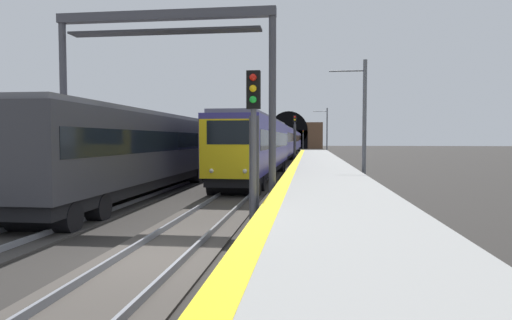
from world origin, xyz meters
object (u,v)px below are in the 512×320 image
object	(u,v)px
railway_signal_near	(254,135)
overhead_signal_gantry	(164,61)
train_adjacent_platform	(194,146)
railway_signal_far	(303,138)
catenary_mast_far	(327,130)
catenary_mast_near	(364,122)
train_main_approaching	(284,142)
railway_signal_mid	(295,135)

from	to	relation	value
railway_signal_near	overhead_signal_gantry	size ratio (longest dim) A/B	0.53
train_adjacent_platform	railway_signal_far	bearing A→B (deg)	-4.17
train_adjacent_platform	catenary_mast_far	xyz separation A→B (m)	(46.81, -10.79, 1.91)
railway_signal_far	catenary_mast_near	size ratio (longest dim) A/B	0.70
train_adjacent_platform	railway_signal_far	world-z (taller)	railway_signal_far
train_main_approaching	overhead_signal_gantry	world-z (taller)	overhead_signal_gantry
overhead_signal_gantry	catenary_mast_near	world-z (taller)	overhead_signal_gantry
railway_signal_near	catenary_mast_far	distance (m)	63.77
train_main_approaching	overhead_signal_gantry	xyz separation A→B (m)	(-41.17, 2.22, 3.41)
train_main_approaching	train_adjacent_platform	xyz separation A→B (m)	(-28.81, 4.44, -0.09)
overhead_signal_gantry	catenary_mast_far	xyz separation A→B (m)	(59.17, -8.57, -1.59)
overhead_signal_gantry	catenary_mast_near	xyz separation A→B (m)	(8.15, -8.58, -2.10)
train_main_approaching	train_adjacent_platform	bearing A→B (deg)	-7.93
railway_signal_mid	overhead_signal_gantry	xyz separation A→B (m)	(-29.87, 4.06, 2.66)
railway_signal_near	catenary_mast_far	bearing A→B (deg)	175.94
train_main_approaching	railway_signal_mid	world-z (taller)	railway_signal_mid
train_main_approaching	train_adjacent_platform	world-z (taller)	train_adjacent_platform
railway_signal_near	railway_signal_far	world-z (taller)	railway_signal_far
train_adjacent_platform	overhead_signal_gantry	bearing A→B (deg)	-169.53
catenary_mast_near	catenary_mast_far	size ratio (longest dim) A/B	0.88
railway_signal_far	overhead_signal_gantry	world-z (taller)	overhead_signal_gantry
catenary_mast_near	railway_signal_mid	bearing A→B (deg)	11.77
railway_signal_near	overhead_signal_gantry	xyz separation A→B (m)	(4.43, 4.06, 2.92)
railway_signal_near	catenary_mast_near	world-z (taller)	catenary_mast_near
train_main_approaching	catenary_mast_near	bearing A→B (deg)	11.75
railway_signal_far	catenary_mast_near	bearing A→B (deg)	3.05
railway_signal_near	train_adjacent_platform	bearing A→B (deg)	-159.49
train_main_approaching	railway_signal_mid	xyz separation A→B (m)	(-11.30, -1.83, 0.75)
railway_signal_mid	overhead_signal_gantry	bearing A→B (deg)	-7.73
train_main_approaching	railway_signal_far	world-z (taller)	railway_signal_far
railway_signal_near	railway_signal_mid	xyz separation A→B (m)	(34.30, 0.00, 0.26)
catenary_mast_far	catenary_mast_near	bearing A→B (deg)	-179.99
train_adjacent_platform	catenary_mast_near	size ratio (longest dim) A/B	5.29
train_adjacent_platform	catenary_mast_far	bearing A→B (deg)	-12.71
railway_signal_far	catenary_mast_far	world-z (taller)	catenary_mast_far
train_adjacent_platform	railway_signal_far	distance (m)	81.03
railway_signal_near	catenary_mast_near	bearing A→B (deg)	160.21
train_main_approaching	railway_signal_near	xyz separation A→B (m)	(-45.60, -1.83, 0.49)
overhead_signal_gantry	catenary_mast_near	bearing A→B (deg)	-46.49
railway_signal_near	railway_signal_far	bearing A→B (deg)	-180.00
train_adjacent_platform	railway_signal_mid	bearing A→B (deg)	-19.45
catenary_mast_near	overhead_signal_gantry	bearing A→B (deg)	133.51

